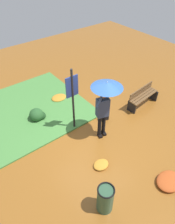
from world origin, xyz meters
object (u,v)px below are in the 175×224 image
info_sign_post (72,94)px  trash_bin (105,199)px  person_with_umbrella (105,96)px  handbag (104,117)px  park_bench (143,97)px

info_sign_post → trash_bin: bearing=-110.8°
person_with_umbrella → info_sign_post: 1.04m
info_sign_post → handbag: bearing=-17.9°
person_with_umbrella → park_bench: bearing=6.0°
handbag → info_sign_post: bearing=162.1°
info_sign_post → park_bench: bearing=-12.0°
park_bench → trash_bin: bearing=-150.7°
info_sign_post → trash_bin: 3.18m
person_with_umbrella → park_bench: 2.55m
info_sign_post → trash_bin: (-1.07, -2.81, -1.03)m
park_bench → trash_bin: trash_bin is taller
handbag → person_with_umbrella: bearing=-135.9°
handbag → park_bench: (1.76, -0.25, 0.28)m
info_sign_post → handbag: size_ratio=6.22×
park_bench → info_sign_post: bearing=168.0°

